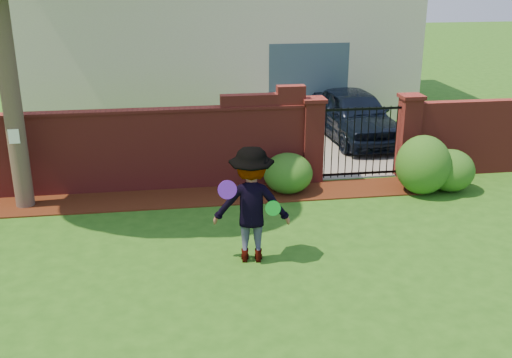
{
  "coord_description": "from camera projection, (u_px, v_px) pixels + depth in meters",
  "views": [
    {
      "loc": [
        -0.73,
        -8.35,
        4.58
      ],
      "look_at": [
        0.76,
        1.4,
        1.05
      ],
      "focal_mm": 42.34,
      "sensor_mm": 36.0,
      "label": 1
    }
  ],
  "objects": [
    {
      "name": "shrub_left",
      "position": [
        288.0,
        173.0,
        12.66
      ],
      "size": [
        1.04,
        1.04,
        0.85
      ],
      "primitive_type": "ellipsoid",
      "color": "#195118",
      "rests_on": "ground"
    },
    {
      "name": "shrub_middle",
      "position": [
        423.0,
        165.0,
        12.56
      ],
      "size": [
        1.14,
        1.14,
        1.25
      ],
      "primitive_type": "ellipsoid",
      "color": "#195118",
      "rests_on": "ground"
    },
    {
      "name": "frisbee_green",
      "position": [
        273.0,
        208.0,
        9.41
      ],
      "size": [
        0.25,
        0.09,
        0.25
      ],
      "primitive_type": "cylinder",
      "rotation": [
        1.43,
        0.0,
        -0.15
      ],
      "color": "green",
      "rests_on": "man"
    },
    {
      "name": "mulch_bed",
      "position": [
        160.0,
        199.0,
        12.38
      ],
      "size": [
        11.1,
        1.08,
        0.03
      ],
      "primitive_type": "cube",
      "color": "#39160A",
      "rests_on": "ground"
    },
    {
      "name": "brick_wall",
      "position": [
        106.0,
        150.0,
        12.54
      ],
      "size": [
        8.7,
        0.31,
        2.16
      ],
      "color": "maroon",
      "rests_on": "ground"
    },
    {
      "name": "frisbee_purple",
      "position": [
        227.0,
        190.0,
        9.22
      ],
      "size": [
        0.3,
        0.1,
        0.29
      ],
      "primitive_type": "cylinder",
      "rotation": [
        1.36,
        0.0,
        0.04
      ],
      "color": "#5C1CB4",
      "rests_on": "man"
    },
    {
      "name": "house",
      "position": [
        214.0,
        10.0,
        19.66
      ],
      "size": [
        12.4,
        6.4,
        6.3
      ],
      "color": "beige",
      "rests_on": "ground"
    },
    {
      "name": "man",
      "position": [
        251.0,
        206.0,
        9.57
      ],
      "size": [
        1.33,
        0.9,
        1.92
      ],
      "primitive_type": "imported",
      "rotation": [
        0.0,
        0.0,
        2.99
      ],
      "color": "gray",
      "rests_on": "ground"
    },
    {
      "name": "driveway",
      "position": [
        315.0,
        132.0,
        17.36
      ],
      "size": [
        3.2,
        8.0,
        0.01
      ],
      "primitive_type": "cube",
      "color": "gray",
      "rests_on": "ground"
    },
    {
      "name": "paper_notice",
      "position": [
        14.0,
        136.0,
        11.39
      ],
      "size": [
        0.2,
        0.01,
        0.28
      ],
      "primitive_type": "cube",
      "color": "white",
      "rests_on": "tree"
    },
    {
      "name": "pillar_left",
      "position": [
        312.0,
        140.0,
        13.16
      ],
      "size": [
        0.5,
        0.5,
        1.88
      ],
      "color": "maroon",
      "rests_on": "ground"
    },
    {
      "name": "pillar_right",
      "position": [
        408.0,
        136.0,
        13.47
      ],
      "size": [
        0.5,
        0.5,
        1.88
      ],
      "color": "maroon",
      "rests_on": "ground"
    },
    {
      "name": "ground",
      "position": [
        222.0,
        275.0,
        9.42
      ],
      "size": [
        80.0,
        80.0,
        0.01
      ],
      "primitive_type": "cube",
      "color": "#255715",
      "rests_on": "ground"
    },
    {
      "name": "iron_gate",
      "position": [
        361.0,
        142.0,
        13.35
      ],
      "size": [
        1.78,
        0.03,
        1.6
      ],
      "color": "black",
      "rests_on": "ground"
    },
    {
      "name": "car",
      "position": [
        358.0,
        117.0,
        16.23
      ],
      "size": [
        1.89,
        4.15,
        1.38
      ],
      "primitive_type": "imported",
      "rotation": [
        0.0,
        0.0,
        0.06
      ],
      "color": "black",
      "rests_on": "ground"
    },
    {
      "name": "shrub_right",
      "position": [
        450.0,
        170.0,
        12.77
      ],
      "size": [
        1.01,
        1.01,
        0.9
      ],
      "primitive_type": "ellipsoid",
      "color": "#195118",
      "rests_on": "ground"
    },
    {
      "name": "brick_wall_return",
      "position": [
        491.0,
        136.0,
        13.79
      ],
      "size": [
        4.0,
        0.25,
        1.7
      ],
      "primitive_type": "cube",
      "color": "maroon",
      "rests_on": "ground"
    }
  ]
}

